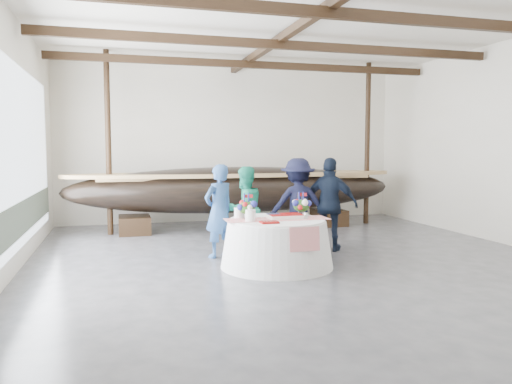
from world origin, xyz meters
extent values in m
cube|color=#3D3D42|center=(0.00, 0.00, 0.00)|extent=(10.00, 12.00, 0.01)
cube|color=silver|center=(0.00, 6.00, 2.25)|extent=(10.00, 0.02, 4.50)
cube|color=silver|center=(-5.00, 0.00, 2.25)|extent=(0.02, 12.00, 4.50)
cube|color=white|center=(0.00, 0.00, 4.50)|extent=(10.00, 12.00, 0.01)
cube|color=black|center=(0.00, -1.00, 4.25)|extent=(9.80, 0.12, 0.18)
cube|color=black|center=(0.00, 1.50, 4.25)|extent=(9.80, 0.12, 0.18)
cube|color=black|center=(0.00, 4.00, 4.25)|extent=(9.80, 0.12, 0.18)
cube|color=black|center=(0.00, 0.00, 4.38)|extent=(0.15, 11.76, 0.15)
cylinder|color=black|center=(-3.50, 4.30, 2.25)|extent=(0.14, 0.14, 4.50)
cylinder|color=black|center=(3.50, 4.30, 2.25)|extent=(0.14, 0.14, 4.50)
cube|color=silver|center=(-4.95, 1.00, 2.00)|extent=(0.02, 7.00, 3.20)
cube|color=#596654|center=(-4.94, 1.00, 0.90)|extent=(0.02, 7.00, 0.60)
cube|color=black|center=(-2.92, 4.30, 0.22)|extent=(0.77, 0.99, 0.44)
cube|color=black|center=(2.36, 4.30, 0.22)|extent=(0.77, 0.99, 0.44)
ellipsoid|color=black|center=(-0.28, 4.30, 1.04)|extent=(8.79, 1.76, 1.21)
cube|color=#9E7A4C|center=(-0.28, 4.30, 1.37)|extent=(7.03, 1.15, 0.07)
cone|color=silver|center=(-0.56, -0.01, 0.42)|extent=(2.02, 2.02, 0.84)
cylinder|color=silver|center=(-0.56, -0.01, 0.85)|extent=(1.71, 1.71, 0.04)
cube|color=red|center=(-0.56, -0.01, 0.87)|extent=(1.89, 0.61, 0.01)
cube|color=white|center=(-0.40, 0.02, 0.90)|extent=(0.60, 0.40, 0.07)
cylinder|color=white|center=(-1.09, -0.16, 0.97)|extent=(0.18, 0.18, 0.21)
cylinder|color=white|center=(-1.18, 0.31, 0.96)|extent=(0.18, 0.18, 0.19)
cube|color=maroon|center=(-0.83, -0.43, 0.88)|extent=(0.30, 0.24, 0.03)
cone|color=silver|center=(-0.06, -0.13, 0.93)|extent=(0.09, 0.09, 0.12)
imported|color=#294E84|center=(-1.40, 1.07, 0.91)|extent=(0.79, 0.70, 1.82)
imported|color=#21AB86|center=(-0.80, 1.41, 0.88)|extent=(1.05, 0.95, 1.76)
imported|color=black|center=(0.31, 1.27, 0.96)|extent=(1.33, 0.87, 1.93)
imported|color=black|center=(0.94, 1.04, 0.97)|extent=(1.19, 1.07, 1.94)
camera|label=1|loc=(-3.29, -8.44, 2.13)|focal=35.00mm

